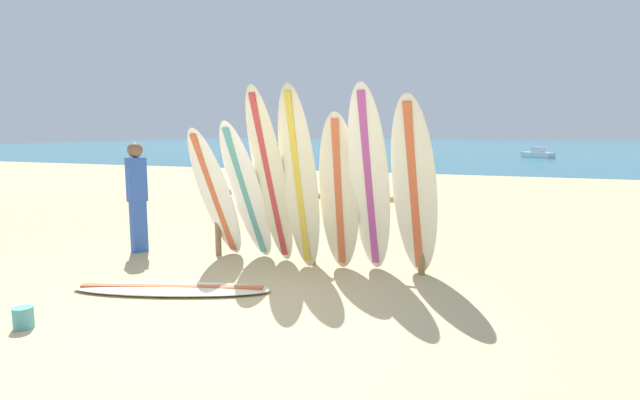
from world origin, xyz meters
name	(u,v)px	position (x,y,z in m)	size (l,w,h in m)	color
ground_plane	(215,321)	(0.00, 0.00, 0.00)	(120.00, 120.00, 0.00)	tan
ocean_water	(483,146)	(0.00, 58.00, 0.00)	(120.00, 80.00, 0.01)	teal
surfboard_rack	(313,213)	(0.15, 2.36, 0.74)	(3.17, 0.09, 1.13)	olive
surfboard_leaning_far_left	(215,194)	(-1.26, 2.11, 0.97)	(0.73, 1.02, 1.94)	white
surfboard_leaning_left	(247,193)	(-0.74, 2.08, 1.01)	(0.65, 1.06, 2.03)	white
surfboard_leaning_center_left	(270,179)	(-0.32, 1.99, 1.24)	(0.55, 1.00, 2.47)	beige
surfboard_leaning_center	(299,180)	(0.11, 1.95, 1.24)	(0.64, 0.68, 2.48)	beige
surfboard_leaning_center_right	(339,193)	(0.62, 2.09, 1.07)	(0.56, 0.56, 2.13)	beige
surfboard_leaning_right	(369,182)	(1.04, 2.05, 1.23)	(0.56, 0.91, 2.47)	white
surfboard_leaning_far_right	(414,189)	(1.61, 2.08, 1.17)	(0.69, 0.87, 2.33)	silver
surfboard_lying_on_sand	(172,289)	(-0.97, 0.62, 0.04)	(2.41, 1.22, 0.08)	beige
beachgoer_standing	(137,192)	(-2.66, 2.12, 0.94)	(0.28, 0.32, 1.70)	#3359B2
small_boat_offshore	(538,154)	(4.65, 33.57, 0.26)	(2.16, 2.03, 0.71)	silver
sand_bucket	(23,318)	(-1.63, -0.80, 0.10)	(0.19, 0.19, 0.21)	teal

